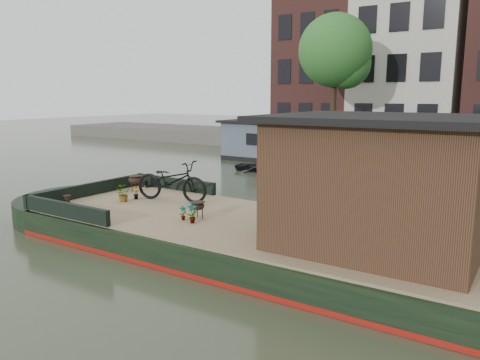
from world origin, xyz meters
The scene contains 20 objects.
ground centered at (0.00, 0.00, 0.00)m, with size 120.00×120.00×0.00m, color #262F1E.
houseboat_hull centered at (-1.33, 0.00, 0.27)m, with size 14.01×4.02×0.60m.
houseboat_deck centered at (0.00, 0.00, 0.62)m, with size 11.80×3.80×0.05m, color #A08563.
bow_bulwark centered at (-5.07, 0.00, 0.82)m, with size 3.00×4.00×0.35m.
cabin centered at (2.19, 0.00, 1.88)m, with size 4.00×3.50×2.42m.
bicycle centered at (-3.52, 0.71, 1.19)m, with size 0.72×2.07×1.09m, color black.
potted_plant_a centered at (-1.68, -0.72, 0.87)m, with size 0.23×0.16×0.44m, color brown.
potted_plant_b centered at (-4.49, 0.34, 0.80)m, with size 0.17×0.13×0.30m, color brown.
potted_plant_c centered at (-4.56, -0.07, 0.86)m, with size 0.39×0.33×0.43m, color #9A302C.
potted_plant_d centered at (0.20, 0.97, 0.95)m, with size 0.33×0.33×0.60m, color #A15A2B.
potted_plant_e centered at (-2.01, -0.63, 0.81)m, with size 0.17×0.12×0.33m, color maroon.
brazier_front centered at (-1.83, -0.32, 0.84)m, with size 0.36×0.36×0.39m, color black, non-canonical shape.
brazier_rear centered at (-5.30, 1.14, 0.88)m, with size 0.42×0.42×0.46m, color black, non-canonical shape.
bollard_port centered at (-5.60, 1.70, 0.75)m, with size 0.17×0.17×0.19m, color black.
bollard_stbd centered at (-5.60, -1.01, 0.76)m, with size 0.19×0.19×0.22m, color black.
dinghy centered at (-5.90, 9.96, 0.31)m, with size 2.14×2.99×0.62m, color black.
far_houseboat centered at (0.00, 14.00, 0.97)m, with size 20.40×4.40×2.11m.
quay centered at (0.00, 20.50, 0.45)m, with size 60.00×6.00×0.90m, color #47443F.
townhouse_row centered at (0.15, 27.50, 7.90)m, with size 27.25×8.00×16.50m.
tree_left centered at (-6.36, 19.07, 5.89)m, with size 4.40×4.40×7.40m.
Camera 1 is at (4.66, -8.46, 3.41)m, focal length 35.00 mm.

